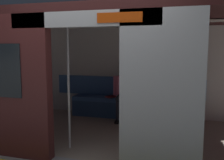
{
  "coord_description": "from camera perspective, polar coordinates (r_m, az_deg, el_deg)",
  "views": [
    {
      "loc": [
        -1.27,
        3.08,
        1.62
      ],
      "look_at": [
        -0.01,
        -1.35,
        1.01
      ],
      "focal_mm": 40.39,
      "sensor_mm": 36.0,
      "label": 1
    }
  ],
  "objects": [
    {
      "name": "person_seated",
      "position": [
        5.64,
        2.94,
        -2.06
      ],
      "size": [
        0.55,
        0.69,
        1.19
      ],
      "color": "pink",
      "rests_on": "ground_plane"
    },
    {
      "name": "handbag",
      "position": [
        5.72,
        6.71,
        -3.34
      ],
      "size": [
        0.26,
        0.15,
        0.17
      ],
      "color": "black",
      "rests_on": "bench_seat"
    },
    {
      "name": "book",
      "position": [
        5.83,
        -0.29,
        -3.79
      ],
      "size": [
        0.25,
        0.27,
        0.03
      ],
      "primitive_type": "cube",
      "rotation": [
        0.0,
        0.0,
        -0.59
      ],
      "color": "#B22D2D",
      "rests_on": "bench_seat"
    },
    {
      "name": "bench_seat",
      "position": [
        5.76,
        2.8,
        -5.18
      ],
      "size": [
        2.44,
        0.44,
        0.46
      ],
      "color": "#38609E",
      "rests_on": "ground_plane"
    },
    {
      "name": "train_car",
      "position": [
        4.57,
        -1.1,
        5.69
      ],
      "size": [
        6.4,
        2.91,
        2.19
      ],
      "color": "#ADAFB5",
      "rests_on": "ground_plane"
    },
    {
      "name": "grab_pole_door",
      "position": [
        3.98,
        -9.82,
        -1.17
      ],
      "size": [
        0.04,
        0.04,
        2.05
      ],
      "primitive_type": "cylinder",
      "color": "silver",
      "rests_on": "ground_plane"
    }
  ]
}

